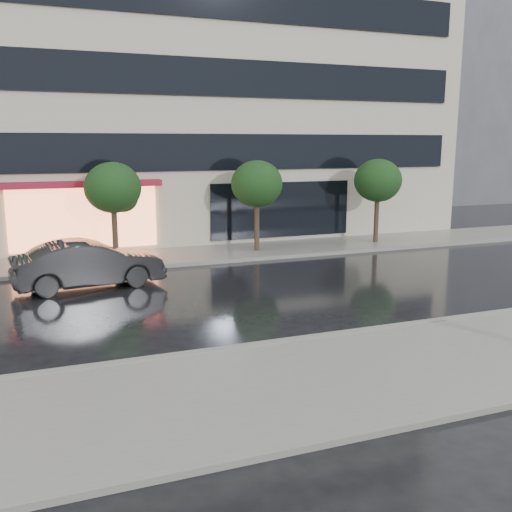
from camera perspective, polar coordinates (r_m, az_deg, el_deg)
name	(u,v)px	position (r m, az deg, el deg)	size (l,w,h in m)	color
ground	(288,330)	(14.74, 3.19, -7.39)	(120.00, 120.00, 0.00)	black
sidewalk_near	(353,375)	(12.02, 9.67, -11.66)	(60.00, 4.50, 0.12)	slate
sidewalk_far	(188,255)	(24.14, -6.79, 0.08)	(60.00, 3.50, 0.12)	slate
curb_near	(305,340)	(13.86, 4.90, -8.34)	(60.00, 0.25, 0.14)	gray
curb_far	(199,263)	(22.48, -5.69, -0.71)	(60.00, 0.25, 0.14)	gray
office_building	(147,58)	(31.53, -10.86, 18.90)	(30.00, 12.76, 18.00)	#BDB5A0
bg_building_right	(435,103)	(51.74, 17.50, 14.40)	(12.00, 12.00, 16.00)	#4C4C54
tree_mid_west	(114,189)	(23.00, -13.98, 6.47)	(2.20, 2.20, 3.99)	#33261C
tree_mid_east	(258,185)	(24.47, 0.19, 7.07)	(2.20, 2.20, 3.99)	#33261C
tree_far_east	(379,182)	(27.21, 12.16, 7.24)	(2.20, 2.20, 3.99)	#33261C
parked_car	(89,264)	(19.50, -16.39, -0.79)	(1.68, 4.81, 1.58)	black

